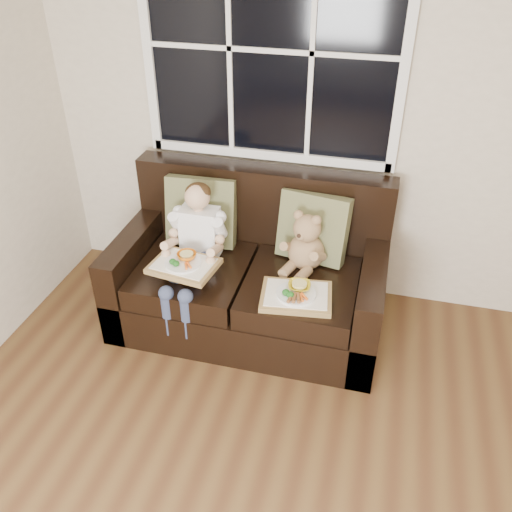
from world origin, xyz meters
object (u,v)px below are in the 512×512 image
(loveseat, at_px, (251,279))
(teddy_bear, at_px, (306,246))
(tray_left, at_px, (184,264))
(tray_right, at_px, (296,295))
(child, at_px, (195,240))

(loveseat, relative_size, teddy_bear, 4.21)
(tray_left, distance_m, tray_right, 0.70)
(loveseat, relative_size, child, 2.14)
(loveseat, distance_m, child, 0.47)
(teddy_bear, bearing_deg, loveseat, -159.00)
(child, bearing_deg, teddy_bear, 11.29)
(teddy_bear, height_order, tray_left, teddy_bear)
(tray_right, bearing_deg, child, 156.39)
(child, bearing_deg, tray_right, -16.23)
(child, height_order, teddy_bear, child)
(loveseat, xyz_separation_m, tray_left, (-0.33, -0.31, 0.26))
(child, distance_m, teddy_bear, 0.69)
(teddy_bear, distance_m, tray_left, 0.76)
(loveseat, relative_size, tray_right, 3.82)
(child, xyz_separation_m, tray_right, (0.68, -0.20, -0.15))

